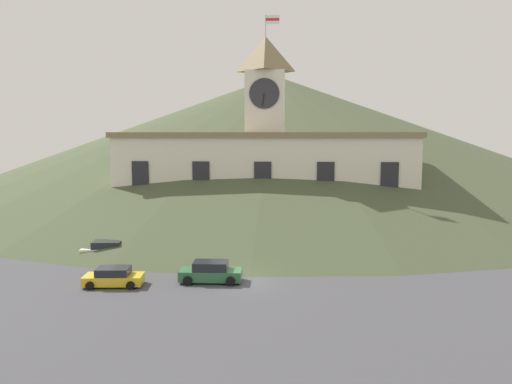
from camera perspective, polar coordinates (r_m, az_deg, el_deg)
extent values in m
plane|color=#424247|center=(37.59, -0.92, -10.27)|extent=(160.00, 160.00, 0.00)
cube|color=silver|center=(59.63, 1.06, 1.17)|extent=(34.13, 9.95, 10.54)
cube|color=olive|center=(59.36, 1.07, 6.54)|extent=(34.73, 10.55, 0.60)
cube|color=silver|center=(59.48, 1.08, 10.21)|extent=(4.50, 4.50, 7.03)
pyramid|color=olive|center=(60.08, 1.09, 15.49)|extent=(4.95, 4.95, 4.05)
cylinder|color=#2D2D33|center=(57.24, 0.95, 11.20)|extent=(3.42, 0.12, 3.42)
cube|color=black|center=(57.12, 0.84, 10.52)|extent=(0.31, 0.06, 1.40)
cylinder|color=#B2B2B7|center=(60.67, 1.10, 18.51)|extent=(0.10, 0.10, 2.40)
cube|color=white|center=(60.77, 1.89, 19.11)|extent=(1.60, 0.06, 1.00)
cube|color=red|center=(60.73, 1.89, 19.12)|extent=(1.60, 0.04, 0.28)
cube|color=#232328|center=(57.07, -13.04, 0.55)|extent=(1.88, 0.16, 5.80)
cube|color=#232328|center=(55.45, -6.29, 0.51)|extent=(1.88, 0.16, 5.80)
cube|color=#232328|center=(54.63, 0.77, 0.45)|extent=(1.88, 0.16, 5.80)
cube|color=#232328|center=(54.65, 7.93, 0.39)|extent=(1.88, 0.16, 5.80)
cube|color=#232328|center=(55.53, 14.98, 0.33)|extent=(1.88, 0.16, 5.80)
cube|color=red|center=(54.72, -14.16, -3.77)|extent=(5.56, 0.12, 2.50)
cube|color=white|center=(53.24, -8.46, -3.93)|extent=(5.56, 0.12, 2.50)
cube|color=red|center=(52.32, -2.49, -4.05)|extent=(5.56, 0.12, 2.50)
cube|color=white|center=(51.98, 3.63, -4.12)|extent=(5.56, 0.12, 2.50)
cube|color=red|center=(52.24, 9.76, -4.15)|extent=(5.56, 0.12, 2.50)
cube|color=white|center=(53.07, 15.76, -4.14)|extent=(5.56, 0.12, 2.50)
cone|color=#424C33|center=(98.39, 2.30, 6.68)|extent=(122.28, 122.28, 22.10)
cylinder|color=black|center=(55.32, -11.80, -2.76)|extent=(0.14, 0.14, 4.10)
cube|color=black|center=(55.05, -11.85, -0.81)|extent=(0.90, 0.08, 0.08)
sphere|color=white|center=(55.15, -12.30, -0.62)|extent=(0.36, 0.36, 0.36)
sphere|color=white|center=(54.90, -11.40, -0.63)|extent=(0.36, 0.36, 0.36)
cylinder|color=black|center=(53.20, 1.45, -2.52)|extent=(0.14, 0.14, 4.96)
cube|color=black|center=(52.88, 1.46, -0.03)|extent=(0.90, 0.08, 0.08)
sphere|color=white|center=(52.88, 0.98, 0.17)|extent=(0.36, 0.36, 0.36)
sphere|color=white|center=(52.84, 1.95, 0.16)|extent=(0.36, 0.36, 0.36)
cylinder|color=black|center=(53.81, 12.66, -3.06)|extent=(0.14, 0.14, 4.06)
cube|color=black|center=(53.53, 12.71, -1.07)|extent=(0.90, 0.08, 0.08)
sphere|color=white|center=(53.44, 12.24, -0.88)|extent=(0.36, 0.36, 0.36)
sphere|color=white|center=(53.58, 13.19, -0.88)|extent=(0.36, 0.36, 0.36)
cube|color=black|center=(48.07, 14.37, -5.96)|extent=(5.03, 2.33, 0.89)
cube|color=#1E2328|center=(47.90, 14.40, -5.02)|extent=(2.81, 2.02, 0.73)
cylinder|color=black|center=(46.99, 12.46, -6.49)|extent=(0.81, 0.41, 0.79)
cylinder|color=black|center=(48.94, 12.29, -5.96)|extent=(0.81, 0.41, 0.79)
cylinder|color=black|center=(47.37, 16.51, -6.50)|extent=(0.81, 0.41, 0.79)
cylinder|color=black|center=(49.30, 16.17, -5.98)|extent=(0.81, 0.41, 0.79)
cube|color=white|center=(46.60, -16.60, -6.56)|extent=(4.67, 2.29, 0.74)
cube|color=#1E2328|center=(46.46, -16.63, -5.75)|extent=(2.65, 1.92, 0.61)
cylinder|color=black|center=(46.20, -18.72, -6.99)|extent=(0.69, 0.40, 0.66)
cylinder|color=black|center=(47.89, -18.12, -6.50)|extent=(0.69, 0.40, 0.66)
cylinder|color=black|center=(45.44, -14.99, -7.09)|extent=(0.69, 0.40, 0.66)
cylinder|color=black|center=(47.15, -14.51, -6.58)|extent=(0.69, 0.40, 0.66)
cube|color=yellow|center=(38.08, -15.96, -9.57)|extent=(4.35, 2.18, 0.67)
cube|color=#1E2328|center=(37.91, -15.99, -8.69)|extent=(2.45, 1.86, 0.55)
cylinder|color=black|center=(38.63, -13.53, -9.53)|extent=(0.62, 0.38, 0.59)
cylinder|color=black|center=(36.95, -14.14, -10.29)|extent=(0.62, 0.38, 0.59)
cylinder|color=black|center=(39.34, -17.65, -9.37)|extent=(0.62, 0.38, 0.59)
cylinder|color=black|center=(37.69, -18.44, -10.10)|extent=(0.62, 0.38, 0.59)
cube|color=#2D663D|center=(37.70, -5.20, -9.39)|extent=(4.65, 1.94, 0.77)
cube|color=#1E2328|center=(37.52, -5.21, -8.37)|extent=(2.58, 1.73, 0.63)
cylinder|color=black|center=(37.14, -7.81, -9.99)|extent=(0.69, 0.34, 0.68)
cylinder|color=black|center=(38.84, -7.33, -9.24)|extent=(0.69, 0.34, 0.68)
cylinder|color=black|center=(36.73, -2.93, -10.13)|extent=(0.69, 0.34, 0.68)
cylinder|color=black|center=(38.45, -2.67, -9.36)|extent=(0.69, 0.34, 0.68)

